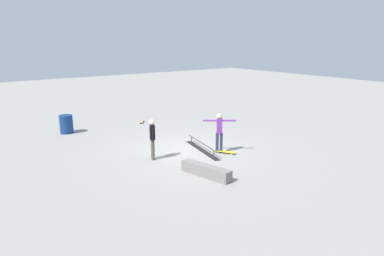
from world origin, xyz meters
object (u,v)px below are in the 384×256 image
(bystander_black_shirt, at_px, (152,137))
(loose_skateboard_natural, at_px, (141,121))
(skater_main, at_px, (219,130))
(grind_rail, at_px, (202,147))
(skate_ledge, at_px, (206,171))
(trash_bin, at_px, (66,124))
(skateboard_main, at_px, (225,152))

(bystander_black_shirt, height_order, loose_skateboard_natural, bystander_black_shirt)
(skater_main, distance_m, bystander_black_shirt, 2.64)
(grind_rail, distance_m, bystander_black_shirt, 2.28)
(skater_main, distance_m, loose_skateboard_natural, 6.51)
(grind_rail, relative_size, skate_ledge, 1.49)
(skater_main, bearing_deg, trash_bin, -21.61)
(bystander_black_shirt, bearing_deg, skate_ledge, 33.19)
(skate_ledge, relative_size, loose_skateboard_natural, 2.38)
(loose_skateboard_natural, bearing_deg, grind_rail, 29.00)
(grind_rail, distance_m, loose_skateboard_natural, 5.84)
(grind_rail, height_order, skater_main, skater_main)
(skate_ledge, relative_size, trash_bin, 2.14)
(loose_skateboard_natural, bearing_deg, skater_main, 32.54)
(loose_skateboard_natural, distance_m, trash_bin, 3.95)
(skate_ledge, xyz_separation_m, bystander_black_shirt, (2.48, 0.54, 0.67))
(grind_rail, relative_size, skateboard_main, 3.50)
(skateboard_main, bearing_deg, skate_ledge, 92.93)
(skateboard_main, distance_m, bystander_black_shirt, 2.95)
(skateboard_main, relative_size, loose_skateboard_natural, 1.01)
(grind_rail, bearing_deg, loose_skateboard_natural, 8.80)
(skate_ledge, distance_m, bystander_black_shirt, 2.62)
(grind_rail, height_order, loose_skateboard_natural, grind_rail)
(skater_main, bearing_deg, skateboard_main, 155.79)
(skater_main, xyz_separation_m, bystander_black_shirt, (0.85, 2.50, -0.06))
(bystander_black_shirt, bearing_deg, grind_rail, 105.12)
(skater_main, height_order, skateboard_main, skater_main)
(skateboard_main, height_order, trash_bin, trash_bin)
(loose_skateboard_natural, bearing_deg, skateboard_main, 33.61)
(skate_ledge, xyz_separation_m, trash_bin, (8.22, 1.91, 0.25))
(bystander_black_shirt, bearing_deg, skater_main, 92.12)
(grind_rail, relative_size, bystander_black_shirt, 1.82)
(skate_ledge, relative_size, skateboard_main, 2.35)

